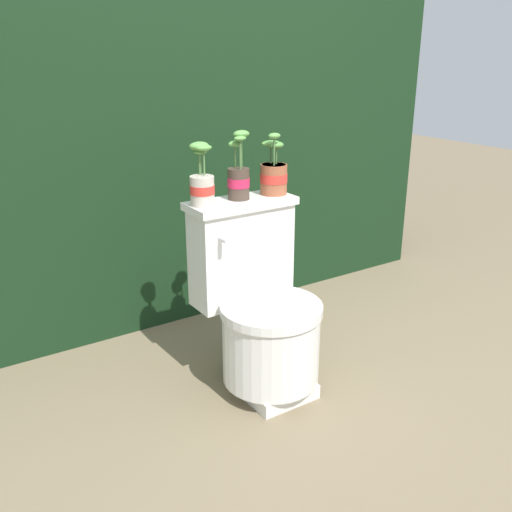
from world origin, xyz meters
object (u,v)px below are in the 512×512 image
at_px(potted_plant_left, 202,183).
at_px(potted_plant_middle, 274,174).
at_px(potted_plant_midleft, 239,177).
at_px(toilet, 260,311).

distance_m(potted_plant_left, potted_plant_middle, 0.32).
xyz_separation_m(potted_plant_left, potted_plant_middle, (0.32, -0.00, -0.01)).
bearing_deg(potted_plant_middle, potted_plant_left, 179.86).
height_order(potted_plant_left, potted_plant_midleft, potted_plant_midleft).
height_order(potted_plant_midleft, potted_plant_middle, potted_plant_midleft).
relative_size(toilet, potted_plant_midleft, 2.84).
bearing_deg(potted_plant_middle, potted_plant_midleft, 177.94).
height_order(toilet, potted_plant_middle, potted_plant_middle).
bearing_deg(potted_plant_midleft, potted_plant_left, -178.25).
relative_size(potted_plant_left, potted_plant_middle, 0.95).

